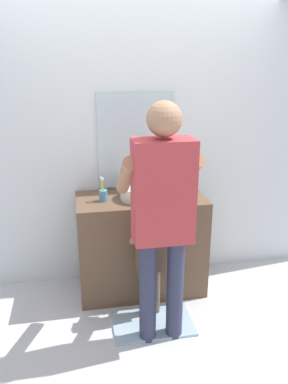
{
  "coord_description": "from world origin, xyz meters",
  "views": [
    {
      "loc": [
        -0.54,
        -2.8,
        2.03
      ],
      "look_at": [
        0.0,
        0.15,
        1.0
      ],
      "focal_mm": 36.3,
      "sensor_mm": 36.0,
      "label": 1
    }
  ],
  "objects_px": {
    "toothbrush_cup": "(103,195)",
    "adult_parent": "(162,206)",
    "soap_bottle": "(181,185)",
    "child_toddler": "(150,254)"
  },
  "relations": [
    {
      "from": "child_toddler",
      "to": "toothbrush_cup",
      "type": "bearing_deg",
      "value": 131.04
    },
    {
      "from": "toothbrush_cup",
      "to": "soap_bottle",
      "type": "distance_m",
      "value": 0.71
    },
    {
      "from": "child_toddler",
      "to": "adult_parent",
      "type": "distance_m",
      "value": 0.58
    },
    {
      "from": "child_toddler",
      "to": "adult_parent",
      "type": "xyz_separation_m",
      "value": [
        0.03,
        -0.27,
        0.51
      ]
    },
    {
      "from": "soap_bottle",
      "to": "child_toddler",
      "type": "xyz_separation_m",
      "value": [
        -0.37,
        -0.48,
        -0.4
      ]
    },
    {
      "from": "soap_bottle",
      "to": "toothbrush_cup",
      "type": "bearing_deg",
      "value": -171.54
    },
    {
      "from": "child_toddler",
      "to": "soap_bottle",
      "type": "bearing_deg",
      "value": 51.97
    },
    {
      "from": "soap_bottle",
      "to": "child_toddler",
      "type": "bearing_deg",
      "value": -128.03
    },
    {
      "from": "soap_bottle",
      "to": "child_toddler",
      "type": "distance_m",
      "value": 0.73
    },
    {
      "from": "toothbrush_cup",
      "to": "adult_parent",
      "type": "xyz_separation_m",
      "value": [
        0.36,
        -0.65,
        0.12
      ]
    }
  ]
}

